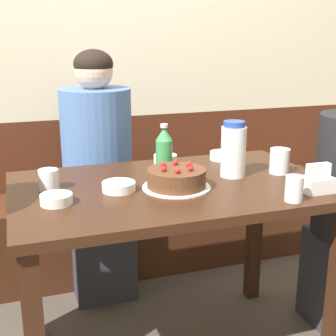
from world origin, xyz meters
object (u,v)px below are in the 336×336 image
glass_water_tall (279,161)px  birthday_cake (176,179)px  bench_seat (124,230)px  bowl_soup_white (56,199)px  bowl_rice_small (222,156)px  glass_tumbler_short (294,189)px  bowl_side_dish (119,186)px  glass_shot_small (49,180)px  soju_bottle (164,150)px  napkin_holder (317,182)px  person_pale_blue_shirt (98,182)px  bowl_sauce_shallow (165,160)px  water_pitcher (233,150)px

glass_water_tall → birthday_cake: bearing=-173.8°
bench_seat → bowl_soup_white: size_ratio=23.54×
bowl_rice_small → glass_tumbler_short: 0.57m
bowl_side_dish → glass_shot_small: (-0.24, 0.09, 0.02)m
bowl_soup_white → bowl_side_dish: same height
soju_bottle → bowl_side_dish: 0.30m
napkin_holder → person_pale_blue_shirt: 1.10m
napkin_holder → person_pale_blue_shirt: person_pale_blue_shirt is taller
bench_seat → bowl_sauce_shallow: (0.06, -0.56, 0.55)m
birthday_cake → bench_seat: bearing=90.0°
bench_seat → bowl_rice_small: size_ratio=23.05×
bowl_rice_small → soju_bottle: bearing=-160.3°
water_pitcher → birthday_cake: bearing=-164.9°
bowl_soup_white → person_pale_blue_shirt: (0.26, 0.71, -0.18)m
napkin_holder → glass_tumbler_short: napkin_holder is taller
glass_tumbler_short → birthday_cake: bearing=141.8°
bowl_soup_white → bowl_rice_small: 0.84m
soju_bottle → person_pale_blue_shirt: size_ratio=0.16×
bowl_rice_small → glass_shot_small: (-0.78, -0.19, 0.02)m
napkin_holder → bowl_side_dish: bearing=160.5°
bowl_soup_white → bowl_sauce_shallow: bearing=34.9°
water_pitcher → bowl_rice_small: water_pitcher is taller
water_pitcher → person_pale_blue_shirt: person_pale_blue_shirt is taller
glass_shot_small → glass_water_tall: bearing=-5.0°
water_pitcher → person_pale_blue_shirt: 0.79m
bowl_side_dish → bowl_sauce_shallow: (0.27, 0.28, 0.01)m
birthday_cake → glass_shot_small: 0.46m
bowl_soup_white → bowl_side_dish: bearing=16.2°
bowl_soup_white → bowl_sauce_shallow: bowl_sauce_shallow is taller
bowl_side_dish → napkin_holder: bearing=-19.5°
bowl_side_dish → glass_tumbler_short: (0.54, -0.29, 0.03)m
glass_shot_small → bowl_side_dish: bearing=-21.8°
soju_bottle → glass_water_tall: bearing=-19.4°
birthday_cake → glass_water_tall: bearing=6.2°
water_pitcher → soju_bottle: 0.28m
birthday_cake → bowl_side_dish: (-0.21, 0.03, -0.02)m
bowl_soup_white → glass_water_tall: (0.89, 0.08, 0.03)m
bench_seat → napkin_holder: (0.46, -1.08, 0.57)m
glass_tumbler_short → glass_shot_small: bearing=153.4°
napkin_holder → bowl_soup_white: 0.91m
bench_seat → napkin_holder: 1.30m
napkin_holder → bowl_sauce_shallow: (-0.40, 0.52, -0.02)m
bowl_sauce_shallow → person_pale_blue_shirt: 0.47m
napkin_holder → bowl_soup_white: size_ratio=1.02×
bench_seat → soju_bottle: bearing=-88.3°
glass_shot_small → person_pale_blue_shirt: size_ratio=0.06×
birthday_cake → person_pale_blue_shirt: person_pale_blue_shirt is taller
bowl_side_dish → glass_tumbler_short: 0.61m
birthday_cake → bowl_soup_white: birthday_cake is taller
bowl_soup_white → water_pitcher: bearing=8.3°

